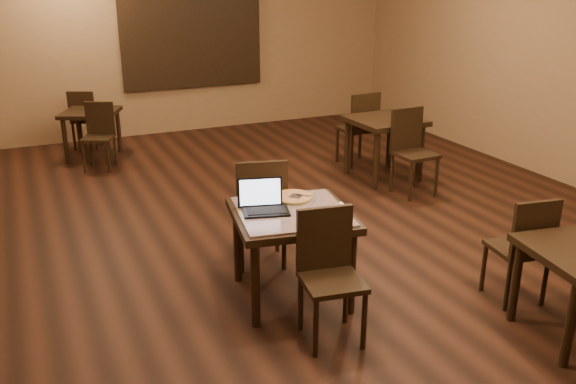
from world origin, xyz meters
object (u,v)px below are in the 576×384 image
laptop (263,202)px  other_table_a_chair_near (411,146)px  other_table_a_chair_far (360,125)px  other_table_b_chair_far (85,116)px  chair_main_far (261,206)px  other_table_c_chair_far (525,244)px  other_table_a (384,129)px  chair_main_near (329,267)px  pizza_pan (293,198)px  other_table_b_chair_near (99,132)px  other_table_b (91,119)px  tiled_table (292,223)px

laptop → other_table_a_chair_near: (2.57, 1.63, -0.25)m
other_table_a_chair_near → other_table_a_chair_far: size_ratio=1.00×
laptop → other_table_a_chair_near: size_ratio=0.40×
other_table_a_chair_near → other_table_b_chair_far: other_table_a_chair_near is taller
chair_main_far → other_table_c_chair_far: 2.22m
other_table_a → other_table_a_chair_near: other_table_a_chair_near is taller
chair_main_near → other_table_c_chair_far: chair_main_near is taller
pizza_pan → other_table_b_chair_near: (-1.03, 4.07, -0.26)m
other_table_a_chair_far → other_table_b: (-3.32, 1.91, -0.01)m
laptop → other_table_c_chair_far: laptop is taller
chair_main_near → other_table_b_chair_far: 6.06m
chair_main_far → laptop: (-0.18, -0.50, 0.24)m
chair_main_near → other_table_a_chair_far: bearing=64.6°
other_table_a → chair_main_far: bearing=-146.7°
tiled_table → chair_main_near: 0.63m
chair_main_far → other_table_b_chair_far: bearing=-64.5°
other_table_a_chair_far → other_table_b_chair_far: 4.14m
laptop → other_table_a_chair_near: 3.05m
other_table_b_chair_far → laptop: bearing=122.8°
pizza_pan → other_table_b_chair_near: bearing=104.2°
other_table_a_chair_near → other_table_c_chair_far: (-0.73, -2.59, -0.06)m
other_table_a → other_table_c_chair_far: size_ratio=0.96×
other_table_b_chair_near → chair_main_near: bearing=-54.9°
other_table_b_chair_near → other_table_c_chair_far: 5.76m
tiled_table → chair_main_near: bearing=-79.2°
other_table_c_chair_far → other_table_a_chair_near: bearing=-96.7°
pizza_pan → other_table_a_chair_near: bearing=33.6°
pizza_pan → other_table_a_chair_near: 2.71m
chair_main_far → other_table_c_chair_far: size_ratio=1.13×
other_table_c_chair_far → chair_main_far: bearing=-32.4°
other_table_b_chair_near → other_table_c_chair_far: bearing=-39.3°
chair_main_far → other_table_a: chair_main_far is taller
pizza_pan → chair_main_near: bearing=-97.2°
pizza_pan → other_table_a_chair_far: (2.26, 2.69, -0.19)m
other_table_b → chair_main_near: bearing=-55.6°
chair_main_far → other_table_b_chair_far: chair_main_far is taller
other_table_b_chair_far → other_table_a_chair_near: bearing=157.1°
other_table_a_chair_far → other_table_c_chair_far: 3.86m
other_table_a_chair_far → other_table_c_chair_far: other_table_a_chair_far is taller
other_table_a_chair_near → other_table_a_chair_far: same height
other_table_a_chair_far → laptop: bearing=45.2°
other_table_a_chair_far → other_table_b_chair_near: bearing=-25.1°
other_table_a → other_table_b_chair_far: other_table_b_chair_far is taller
chair_main_far → other_table_b_chair_far: 4.85m
chair_main_near → other_table_b_chair_far: chair_main_near is taller
other_table_a_chair_far → other_table_b_chair_far: bearing=-38.4°
other_table_a_chair_far → other_table_c_chair_far: size_ratio=1.12×
chair_main_near → pizza_pan: size_ratio=2.44×
tiled_table → pizza_pan: pizza_pan is taller
other_table_a_chair_near → other_table_c_chair_far: 2.70m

